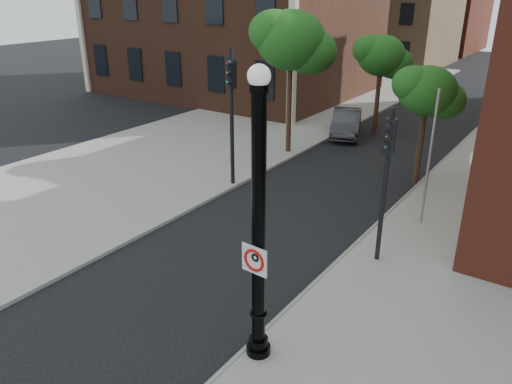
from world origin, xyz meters
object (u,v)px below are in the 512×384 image
Objects in this scene: no_parking_sign at (254,260)px; lamppost at (259,239)px; parked_car at (346,123)px; traffic_signal_left at (231,96)px; traffic_signal_right at (387,163)px.

lamppost is at bearing 97.28° from no_parking_sign.
no_parking_sign is (0.01, -0.17, -0.39)m from lamppost.
lamppost is 1.53× the size of parked_car.
parked_car is 0.76× the size of traffic_signal_left.
no_parking_sign is 18.50m from parked_car.
traffic_signal_left reaches higher than no_parking_sign.
traffic_signal_right is (6.60, -11.86, 2.46)m from parked_car.
parked_car is (-6.02, 17.39, -1.88)m from no_parking_sign.
no_parking_sign is at bearing -86.03° from lamppost.
traffic_signal_left is (-0.60, -9.45, 3.01)m from parked_car.
lamppost is 1.37× the size of traffic_signal_right.
traffic_signal_right is at bearing 83.72° from lamppost.
traffic_signal_right reaches higher than parked_car.
traffic_signal_left is at bearing 133.15° from no_parking_sign.
lamppost is 10.23m from traffic_signal_left.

